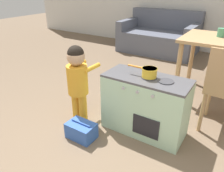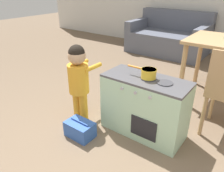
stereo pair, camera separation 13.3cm
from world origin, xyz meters
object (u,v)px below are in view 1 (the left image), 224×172
Objects in this scene: play_kitchen at (145,105)px; couch at (159,37)px; toy_basket at (81,131)px; child_figure at (78,76)px; cup_on_table at (221,33)px; toy_pot at (149,72)px.

play_kitchen is 0.52× the size of couch.
child_figure is at bearing 132.19° from toy_basket.
child_figure is 8.09× the size of cup_on_table.
play_kitchen is 2.92× the size of toy_basket.
toy_pot is 1.05× the size of toy_basket.
child_figure reaches higher than toy_basket.
child_figure is (-0.66, -0.19, 0.22)m from play_kitchen.
toy_basket is (-0.44, -0.43, -0.21)m from play_kitchen.
child_figure is 0.53m from toy_basket.
toy_pot is 0.71m from child_figure.
toy_pot is 2.81× the size of cup_on_table.
play_kitchen is 7.78× the size of cup_on_table.
toy_pot is at bearing 1.77° from play_kitchen.
child_figure reaches higher than toy_pot.
couch reaches higher than toy_basket.
couch is 2.06m from cup_on_table.
toy_basket is (-0.46, -0.43, -0.55)m from toy_pot.
couch reaches higher than child_figure.
play_kitchen is 0.96× the size of child_figure.
toy_basket is 3.17m from couch.
play_kitchen is 0.34m from toy_pot.
play_kitchen is at bearing 16.29° from child_figure.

